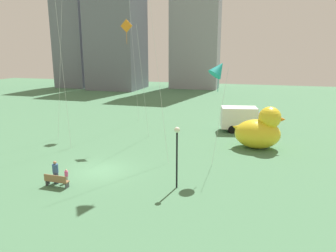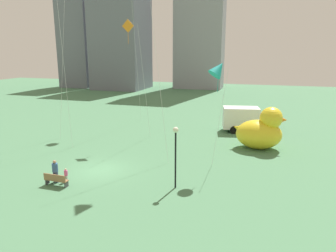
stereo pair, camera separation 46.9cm
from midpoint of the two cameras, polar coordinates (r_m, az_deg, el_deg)
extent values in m
plane|color=#497A54|center=(25.73, -12.56, -7.86)|extent=(140.00, 140.00, 0.00)
cube|color=olive|center=(23.60, -19.92, -9.27)|extent=(1.76, 0.49, 0.06)
cube|color=olive|center=(23.37, -20.26, -8.85)|extent=(1.75, 0.10, 0.45)
cube|color=#47474C|center=(24.15, -21.41, -9.44)|extent=(0.09, 0.37, 0.39)
cube|color=#47474C|center=(23.24, -18.29, -10.10)|extent=(0.09, 0.37, 0.39)
cylinder|color=#38476B|center=(24.23, -20.26, -8.73)|extent=(0.19, 0.19, 0.82)
cylinder|color=#38476B|center=(24.11, -19.86, -8.80)|extent=(0.19, 0.19, 0.82)
cylinder|color=#33598C|center=(23.92, -20.20, -7.18)|extent=(0.41, 0.41, 0.61)
sphere|color=#A87C5B|center=(23.78, -20.28, -6.22)|extent=(0.24, 0.24, 0.24)
cylinder|color=silver|center=(24.11, -18.46, -9.09)|extent=(0.11, 0.11, 0.50)
cylinder|color=silver|center=(24.04, -18.21, -9.14)|extent=(0.11, 0.11, 0.50)
cylinder|color=#D85999|center=(23.92, -18.41, -8.15)|extent=(0.25, 0.25, 0.38)
sphere|color=#D8AD8C|center=(23.82, -18.46, -7.56)|extent=(0.15, 0.15, 0.15)
ellipsoid|color=yellow|center=(31.53, 15.40, -1.38)|extent=(4.30, 3.18, 2.80)
sphere|color=yellow|center=(31.17, 17.47, 1.44)|extent=(2.09, 2.09, 2.09)
cone|color=orange|center=(31.24, 19.18, 1.14)|extent=(0.94, 0.94, 0.94)
cone|color=yellow|center=(31.47, 12.05, -0.34)|extent=(1.28, 1.12, 1.35)
cylinder|color=black|center=(21.46, 0.97, -6.23)|extent=(0.12, 0.12, 3.96)
sphere|color=#EAEACC|center=(20.84, 1.00, -0.69)|extent=(0.39, 0.39, 0.39)
cube|color=white|center=(37.54, 12.28, 1.53)|extent=(4.36, 3.03, 2.40)
cube|color=#4C4C56|center=(38.07, 16.40, 0.90)|extent=(1.97, 2.56, 1.68)
cylinder|color=black|center=(38.22, 16.02, -0.32)|extent=(1.34, 2.53, 0.90)
cylinder|color=black|center=(37.70, 10.96, -0.23)|extent=(1.34, 2.53, 0.90)
cube|color=slate|center=(87.09, -16.27, 14.54)|extent=(8.06, 10.36, 23.27)
cube|color=slate|center=(79.71, -9.43, 15.20)|extent=(11.88, 11.54, 23.72)
cube|color=gray|center=(80.64, 4.88, 21.22)|extent=(11.63, 6.53, 40.31)
cylinder|color=silver|center=(40.61, -6.65, 13.61)|extent=(0.42, 3.74, 18.76)
cylinder|color=silver|center=(25.14, 8.77, 1.20)|extent=(1.06, 0.35, 7.89)
cone|color=teal|center=(24.12, 8.55, 10.16)|extent=(1.90, 1.81, 1.54)
cylinder|color=teal|center=(24.19, 8.48, 8.03)|extent=(0.04, 0.04, 1.60)
cylinder|color=silver|center=(26.53, -2.84, 13.69)|extent=(2.90, 2.26, 18.65)
cylinder|color=silver|center=(36.07, -19.21, 10.99)|extent=(0.04, 2.98, 16.24)
cylinder|color=silver|center=(32.09, -19.34, 13.90)|extent=(1.82, 1.56, 19.73)
cylinder|color=silver|center=(32.28, -4.94, 7.31)|extent=(0.12, 3.24, 11.56)
cube|color=orange|center=(32.74, -7.94, 17.45)|extent=(1.27, 0.13, 1.27)
cylinder|color=orange|center=(32.69, -7.89, 15.88)|extent=(0.04, 0.04, 1.60)
camera|label=1|loc=(0.23, -90.52, -0.13)|focal=33.80mm
camera|label=2|loc=(0.23, 89.48, 0.13)|focal=33.80mm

